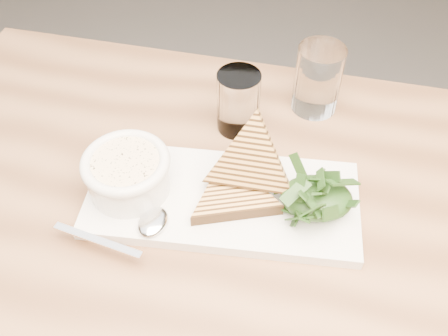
# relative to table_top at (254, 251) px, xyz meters

# --- Properties ---
(table_top) EXTENTS (1.22, 0.90, 0.04)m
(table_top) POSITION_rel_table_top_xyz_m (0.00, 0.00, 0.00)
(table_top) COLOR #91623E
(table_top) RESTS_ON ground
(table_leg_bl) EXTENTS (0.06, 0.06, 0.73)m
(table_leg_bl) POSITION_rel_table_top_xyz_m (-0.52, 0.33, -0.38)
(table_leg_bl) COLOR #91623E
(table_leg_bl) RESTS_ON ground
(platter) EXTENTS (0.37, 0.17, 0.02)m
(platter) POSITION_rel_table_top_xyz_m (-0.05, 0.06, 0.03)
(platter) COLOR white
(platter) RESTS_ON table_top
(soup_bowl) EXTENTS (0.11, 0.11, 0.04)m
(soup_bowl) POSITION_rel_table_top_xyz_m (-0.17, 0.06, 0.06)
(soup_bowl) COLOR white
(soup_bowl) RESTS_ON platter
(soup) EXTENTS (0.09, 0.09, 0.01)m
(soup) POSITION_rel_table_top_xyz_m (-0.17, 0.06, 0.09)
(soup) COLOR beige
(soup) RESTS_ON soup_bowl
(bowl_rim) EXTENTS (0.12, 0.12, 0.01)m
(bowl_rim) POSITION_rel_table_top_xyz_m (-0.17, 0.06, 0.09)
(bowl_rim) COLOR white
(bowl_rim) RESTS_ON soup_bowl
(sandwich_flat) EXTENTS (0.17, 0.17, 0.02)m
(sandwich_flat) POSITION_rel_table_top_xyz_m (-0.03, 0.05, 0.05)
(sandwich_flat) COLOR #D3974B
(sandwich_flat) RESTS_ON platter
(sandwich_lean) EXTENTS (0.15, 0.15, 0.16)m
(sandwich_lean) POSITION_rel_table_top_xyz_m (-0.01, 0.08, 0.08)
(sandwich_lean) COLOR #D3974B
(sandwich_lean) RESTS_ON sandwich_flat
(salad_base) EXTENTS (0.09, 0.07, 0.04)m
(salad_base) POSITION_rel_table_top_xyz_m (0.08, 0.05, 0.05)
(salad_base) COLOR black
(salad_base) RESTS_ON platter
(arugula_pile) EXTENTS (0.11, 0.10, 0.05)m
(arugula_pile) POSITION_rel_table_top_xyz_m (0.08, 0.05, 0.06)
(arugula_pile) COLOR #345720
(arugula_pile) RESTS_ON platter
(spoon_bowl) EXTENTS (0.05, 0.06, 0.01)m
(spoon_bowl) POSITION_rel_table_top_xyz_m (-0.13, 0.00, 0.04)
(spoon_bowl) COLOR silver
(spoon_bowl) RESTS_ON platter
(spoon_handle) EXTENTS (0.12, 0.04, 0.00)m
(spoon_handle) POSITION_rel_table_top_xyz_m (-0.19, -0.03, 0.04)
(spoon_handle) COLOR silver
(spoon_handle) RESTS_ON platter
(glass_near) EXTENTS (0.06, 0.06, 0.10)m
(glass_near) POSITION_rel_table_top_xyz_m (-0.04, 0.21, 0.07)
(glass_near) COLOR white
(glass_near) RESTS_ON table_top
(glass_far) EXTENTS (0.07, 0.07, 0.11)m
(glass_far) POSITION_rel_table_top_xyz_m (0.08, 0.27, 0.08)
(glass_far) COLOR white
(glass_far) RESTS_ON table_top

